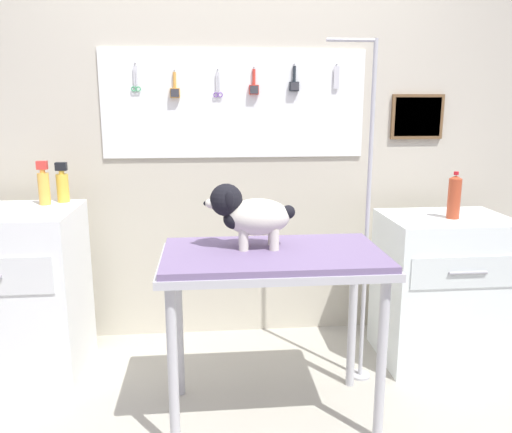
{
  "coord_description": "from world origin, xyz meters",
  "views": [
    {
      "loc": [
        -0.17,
        -1.89,
        1.47
      ],
      "look_at": [
        0.04,
        0.35,
        0.97
      ],
      "focal_mm": 36.15,
      "sensor_mm": 36.0,
      "label": 1
    }
  ],
  "objects_px": {
    "cabinet_right": "(442,288)",
    "soda_bottle": "(454,197)",
    "grooming_arm": "(365,230)",
    "counter_left": "(4,296)",
    "dog": "(249,214)",
    "grooming_table": "(273,270)",
    "detangler_spray": "(44,186)"
  },
  "relations": [
    {
      "from": "soda_bottle",
      "to": "dog",
      "type": "bearing_deg",
      "value": -161.83
    },
    {
      "from": "grooming_arm",
      "to": "dog",
      "type": "relative_size",
      "value": 4.27
    },
    {
      "from": "grooming_table",
      "to": "detangler_spray",
      "type": "distance_m",
      "value": 1.36
    },
    {
      "from": "grooming_arm",
      "to": "counter_left",
      "type": "xyz_separation_m",
      "value": [
        -1.89,
        0.18,
        -0.36
      ]
    },
    {
      "from": "cabinet_right",
      "to": "soda_bottle",
      "type": "bearing_deg",
      "value": -77.68
    },
    {
      "from": "grooming_table",
      "to": "detangler_spray",
      "type": "relative_size",
      "value": 4.27
    },
    {
      "from": "grooming_table",
      "to": "grooming_arm",
      "type": "relative_size",
      "value": 0.57
    },
    {
      "from": "soda_bottle",
      "to": "counter_left",
      "type": "bearing_deg",
      "value": 179.01
    },
    {
      "from": "counter_left",
      "to": "detangler_spray",
      "type": "bearing_deg",
      "value": 33.89
    },
    {
      "from": "grooming_table",
      "to": "dog",
      "type": "bearing_deg",
      "value": 147.22
    },
    {
      "from": "grooming_arm",
      "to": "soda_bottle",
      "type": "height_order",
      "value": "grooming_arm"
    },
    {
      "from": "dog",
      "to": "detangler_spray",
      "type": "xyz_separation_m",
      "value": [
        -1.06,
        0.56,
        0.05
      ]
    },
    {
      "from": "grooming_table",
      "to": "counter_left",
      "type": "height_order",
      "value": "counter_left"
    },
    {
      "from": "grooming_table",
      "to": "cabinet_right",
      "type": "relative_size",
      "value": 1.19
    },
    {
      "from": "counter_left",
      "to": "cabinet_right",
      "type": "bearing_deg",
      "value": -0.05
    },
    {
      "from": "counter_left",
      "to": "soda_bottle",
      "type": "bearing_deg",
      "value": -0.99
    },
    {
      "from": "counter_left",
      "to": "soda_bottle",
      "type": "relative_size",
      "value": 3.59
    },
    {
      "from": "grooming_table",
      "to": "soda_bottle",
      "type": "height_order",
      "value": "soda_bottle"
    },
    {
      "from": "cabinet_right",
      "to": "grooming_arm",
      "type": "bearing_deg",
      "value": -161.11
    },
    {
      "from": "grooming_table",
      "to": "counter_left",
      "type": "distance_m",
      "value": 1.48
    },
    {
      "from": "grooming_table",
      "to": "soda_bottle",
      "type": "xyz_separation_m",
      "value": [
        1.05,
        0.45,
        0.24
      ]
    },
    {
      "from": "grooming_arm",
      "to": "counter_left",
      "type": "distance_m",
      "value": 1.93
    },
    {
      "from": "counter_left",
      "to": "cabinet_right",
      "type": "relative_size",
      "value": 1.1
    },
    {
      "from": "cabinet_right",
      "to": "detangler_spray",
      "type": "relative_size",
      "value": 3.58
    },
    {
      "from": "grooming_arm",
      "to": "detangler_spray",
      "type": "height_order",
      "value": "grooming_arm"
    },
    {
      "from": "dog",
      "to": "soda_bottle",
      "type": "height_order",
      "value": "dog"
    },
    {
      "from": "dog",
      "to": "soda_bottle",
      "type": "xyz_separation_m",
      "value": [
        1.15,
        0.38,
        -0.01
      ]
    },
    {
      "from": "grooming_table",
      "to": "cabinet_right",
      "type": "xyz_separation_m",
      "value": [
        1.04,
        0.49,
        -0.3
      ]
    },
    {
      "from": "dog",
      "to": "detangler_spray",
      "type": "bearing_deg",
      "value": 151.96
    },
    {
      "from": "counter_left",
      "to": "soda_bottle",
      "type": "xyz_separation_m",
      "value": [
        2.42,
        -0.04,
        0.5
      ]
    },
    {
      "from": "dog",
      "to": "counter_left",
      "type": "bearing_deg",
      "value": 161.68
    },
    {
      "from": "grooming_arm",
      "to": "cabinet_right",
      "type": "bearing_deg",
      "value": 18.89
    }
  ]
}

